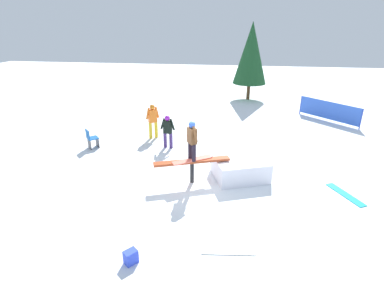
{
  "coord_description": "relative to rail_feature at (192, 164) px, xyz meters",
  "views": [
    {
      "loc": [
        -1.31,
        9.12,
        5.26
      ],
      "look_at": [
        0.0,
        0.0,
        1.45
      ],
      "focal_mm": 28.0,
      "sensor_mm": 36.0,
      "label": 1
    }
  ],
  "objects": [
    {
      "name": "safety_fence",
      "position": [
        -6.6,
        -7.97,
        -0.12
      ],
      "size": [
        2.6,
        2.58,
        1.1
      ],
      "rotation": [
        0.0,
        0.0,
        5.5
      ],
      "color": "blue",
      "rests_on": "ground"
    },
    {
      "name": "ground_plane",
      "position": [
        0.0,
        0.0,
        -0.72
      ],
      "size": [
        60.0,
        60.0,
        0.0
      ],
      "primitive_type": "plane",
      "color": "white"
    },
    {
      "name": "folding_chair",
      "position": [
        4.82,
        -2.4,
        -0.31
      ],
      "size": [
        0.62,
        0.62,
        0.88
      ],
      "rotation": [
        0.0,
        0.0,
        5.47
      ],
      "color": "#3F3F44",
      "rests_on": "ground"
    },
    {
      "name": "bystander_orange",
      "position": [
        2.45,
        -4.0,
        0.21
      ],
      "size": [
        0.6,
        0.48,
        1.65
      ],
      "rotation": [
        0.0,
        0.0,
        0.65
      ],
      "color": "gold",
      "rests_on": "ground"
    },
    {
      "name": "pine_tree_near",
      "position": [
        -2.29,
        -12.44,
        2.47
      ],
      "size": [
        2.31,
        2.31,
        5.24
      ],
      "color": "#4C331E",
      "rests_on": "ground"
    },
    {
      "name": "main_rider_on_rail",
      "position": [
        0.0,
        0.0,
        0.82
      ],
      "size": [
        1.34,
        1.03,
        1.4
      ],
      "rotation": [
        0.0,
        0.0,
        0.59
      ],
      "color": "#E6624F",
      "rests_on": "rail_feature"
    },
    {
      "name": "loose_snowboard_white",
      "position": [
        -1.36,
        3.25,
        -0.71
      ],
      "size": [
        1.34,
        0.42,
        0.02
      ],
      "primitive_type": "cube",
      "rotation": [
        0.0,
        0.0,
        3.25
      ],
      "color": "white",
      "rests_on": "ground"
    },
    {
      "name": "bystander_black",
      "position": [
        1.49,
        -2.9,
        0.11
      ],
      "size": [
        0.68,
        0.26,
        1.49
      ],
      "rotation": [
        0.0,
        0.0,
        6.14
      ],
      "color": "#3F2B66",
      "rests_on": "ground"
    },
    {
      "name": "snow_kicker_ramp",
      "position": [
        -1.65,
        -0.61,
        -0.36
      ],
      "size": [
        2.21,
        2.03,
        0.72
      ],
      "primitive_type": "cube",
      "rotation": [
        0.0,
        0.0,
        0.35
      ],
      "color": "white",
      "rests_on": "ground"
    },
    {
      "name": "backpack_on_snow",
      "position": [
        0.87,
        3.96,
        -0.55
      ],
      "size": [
        0.36,
        0.37,
        0.34
      ],
      "primitive_type": "cube",
      "rotation": [
        0.0,
        0.0,
        0.86
      ],
      "color": "blue",
      "rests_on": "ground"
    },
    {
      "name": "loose_snowboard_cyan",
      "position": [
        -5.07,
        0.12,
        -0.71
      ],
      "size": [
        0.92,
        1.43,
        0.02
      ],
      "primitive_type": "cube",
      "rotation": [
        0.0,
        0.0,
        2.04
      ],
      "color": "#1EB5C5",
      "rests_on": "ground"
    },
    {
      "name": "rail_feature",
      "position": [
        0.0,
        0.0,
        0.0
      ],
      "size": [
        2.57,
        1.17,
        0.85
      ],
      "rotation": [
        0.0,
        0.0,
        0.35
      ],
      "color": "black",
      "rests_on": "ground"
    }
  ]
}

